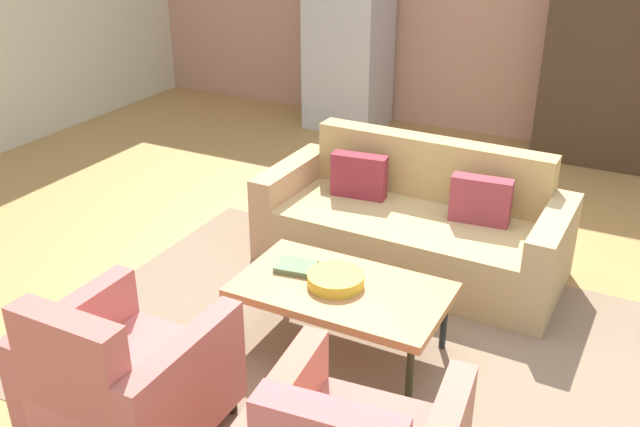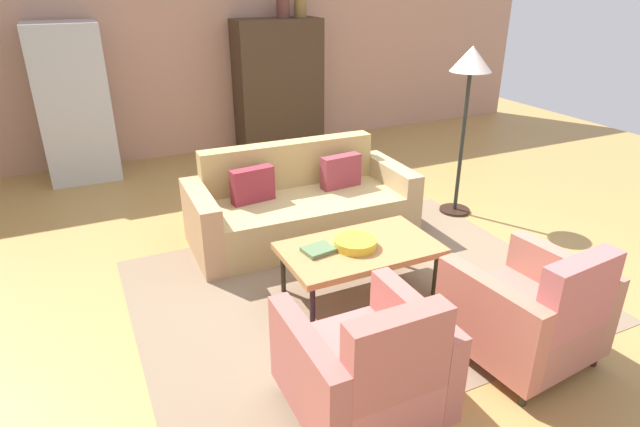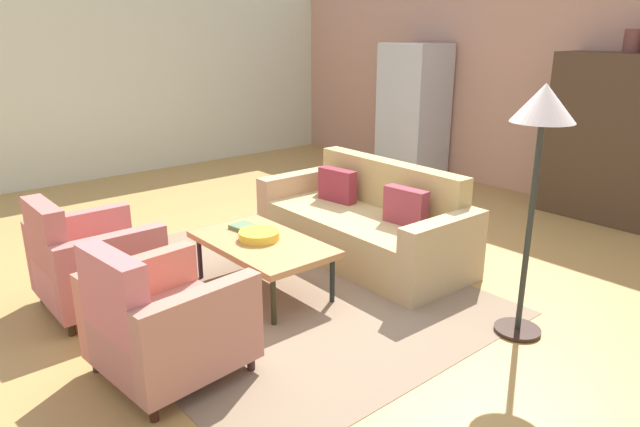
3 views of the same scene
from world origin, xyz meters
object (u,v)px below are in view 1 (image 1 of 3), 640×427
(armchair_left, at_px, (122,384))
(refrigerator, at_px, (349,42))
(book_stack, at_px, (296,267))
(cabinet, at_px, (611,70))
(couch, at_px, (414,226))
(coffee_table, at_px, (342,292))
(fruit_bowl, at_px, (336,279))

(armchair_left, xyz_separation_m, refrigerator, (-1.18, 5.02, 0.58))
(book_stack, height_order, cabinet, cabinet)
(armchair_left, relative_size, refrigerator, 0.48)
(refrigerator, bearing_deg, couch, -56.23)
(couch, bearing_deg, refrigerator, -55.03)
(coffee_table, distance_m, armchair_left, 1.31)
(armchair_left, relative_size, fruit_bowl, 2.70)
(fruit_bowl, relative_size, book_stack, 1.31)
(armchair_left, distance_m, cabinet, 5.37)
(cabinet, bearing_deg, armchair_left, -106.17)
(cabinet, distance_m, refrigerator, 2.67)
(coffee_table, bearing_deg, refrigerator, 114.82)
(armchair_left, distance_m, book_stack, 1.25)
(armchair_left, relative_size, cabinet, 0.49)
(coffee_table, bearing_deg, book_stack, 170.75)
(book_stack, height_order, refrigerator, refrigerator)
(coffee_table, relative_size, fruit_bowl, 3.68)
(fruit_bowl, bearing_deg, refrigerator, 114.34)
(coffee_table, height_order, armchair_left, armchair_left)
(coffee_table, distance_m, cabinet, 4.09)
(coffee_table, bearing_deg, couch, 89.91)
(refrigerator, bearing_deg, book_stack, -69.05)
(book_stack, bearing_deg, fruit_bowl, -10.49)
(couch, distance_m, refrigerator, 3.27)
(armchair_left, xyz_separation_m, cabinet, (1.49, 5.13, 0.56))
(coffee_table, distance_m, fruit_bowl, 0.08)
(fruit_bowl, bearing_deg, cabinet, 76.84)
(cabinet, bearing_deg, fruit_bowl, -103.16)
(couch, height_order, fruit_bowl, couch)
(coffee_table, height_order, cabinet, cabinet)
(coffee_table, distance_m, book_stack, 0.34)
(couch, height_order, armchair_left, armchair_left)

